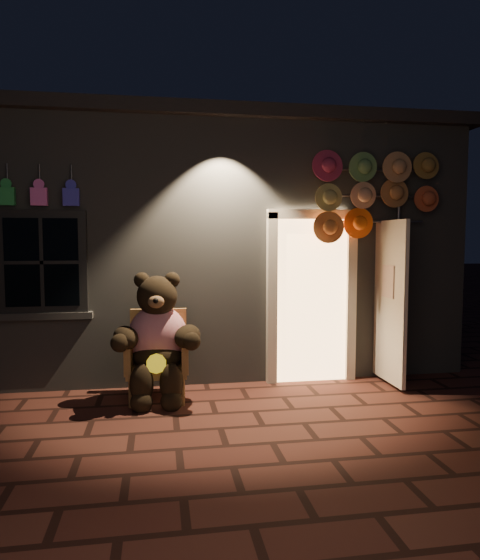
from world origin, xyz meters
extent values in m
plane|color=#4D261D|center=(0.00, 0.00, 0.00)|extent=(60.00, 60.00, 0.00)
cube|color=slate|center=(0.00, 4.00, 1.65)|extent=(7.00, 5.00, 3.30)
cube|color=black|center=(0.00, 4.00, 3.38)|extent=(7.30, 5.30, 0.16)
cube|color=black|center=(-1.90, 1.46, 1.55)|extent=(1.00, 0.10, 1.20)
cube|color=black|center=(-1.90, 1.43, 1.55)|extent=(0.82, 0.06, 1.02)
cube|color=slate|center=(-1.90, 1.46, 0.92)|extent=(1.10, 0.14, 0.08)
cube|color=#E8AC68|center=(1.35, 1.48, 1.05)|extent=(0.92, 0.10, 2.10)
cube|color=beige|center=(0.83, 1.44, 1.05)|extent=(0.12, 0.12, 2.20)
cube|color=beige|center=(1.87, 1.44, 1.05)|extent=(0.12, 0.12, 2.20)
cube|color=beige|center=(1.35, 1.44, 2.13)|extent=(1.16, 0.12, 0.12)
cube|color=beige|center=(2.25, 1.10, 1.05)|extent=(0.05, 0.80, 2.00)
cube|color=green|center=(-2.25, 1.38, 2.30)|extent=(0.18, 0.07, 0.20)
cylinder|color=#59595E|center=(-2.25, 1.44, 2.55)|extent=(0.02, 0.02, 0.25)
cube|color=#ED61BF|center=(-1.90, 1.38, 2.30)|extent=(0.18, 0.07, 0.20)
cylinder|color=#59595E|center=(-1.90, 1.44, 2.55)|extent=(0.02, 0.02, 0.25)
cube|color=#3735BB|center=(-1.55, 1.38, 2.30)|extent=(0.18, 0.07, 0.20)
cylinder|color=#59595E|center=(-1.55, 1.44, 2.55)|extent=(0.02, 0.02, 0.25)
cube|color=olive|center=(-0.59, 1.00, 0.35)|extent=(0.68, 0.64, 0.09)
cube|color=olive|center=(-0.58, 1.28, 0.67)|extent=(0.66, 0.11, 0.65)
cube|color=olive|center=(-0.90, 0.99, 0.53)|extent=(0.10, 0.56, 0.37)
cube|color=olive|center=(-0.29, 0.96, 0.53)|extent=(0.10, 0.56, 0.37)
cylinder|color=olive|center=(-0.89, 0.75, 0.15)|extent=(0.05, 0.05, 0.30)
cylinder|color=olive|center=(-0.33, 0.72, 0.15)|extent=(0.05, 0.05, 0.30)
cylinder|color=olive|center=(-0.86, 1.27, 0.15)|extent=(0.05, 0.05, 0.30)
cylinder|color=olive|center=(-0.30, 1.24, 0.15)|extent=(0.05, 0.05, 0.30)
ellipsoid|color=red|center=(-0.59, 1.05, 0.72)|extent=(0.70, 0.57, 0.71)
ellipsoid|color=black|center=(-0.59, 0.97, 0.51)|extent=(0.58, 0.50, 0.33)
sphere|color=black|center=(-0.59, 1.00, 1.18)|extent=(0.48, 0.48, 0.45)
sphere|color=black|center=(-0.76, 1.04, 1.36)|extent=(0.18, 0.18, 0.18)
sphere|color=black|center=(-0.42, 1.02, 1.36)|extent=(0.18, 0.18, 0.18)
ellipsoid|color=brown|center=(-0.60, 0.79, 1.14)|extent=(0.18, 0.13, 0.14)
ellipsoid|color=black|center=(-0.93, 0.85, 0.75)|extent=(0.38, 0.52, 0.26)
ellipsoid|color=black|center=(-0.26, 0.81, 0.75)|extent=(0.42, 0.53, 0.26)
ellipsoid|color=black|center=(-0.76, 0.68, 0.27)|extent=(0.26, 0.26, 0.44)
ellipsoid|color=black|center=(-0.45, 0.67, 0.27)|extent=(0.26, 0.26, 0.44)
sphere|color=black|center=(-0.77, 0.62, 0.10)|extent=(0.24, 0.24, 0.24)
sphere|color=black|center=(-0.45, 0.61, 0.10)|extent=(0.24, 0.24, 0.24)
cylinder|color=yellow|center=(-0.61, 0.67, 0.49)|extent=(0.22, 0.10, 0.21)
cylinder|color=#59595E|center=(2.48, 1.38, 1.45)|extent=(0.04, 0.04, 2.90)
cylinder|color=#59595E|center=(2.15, 1.36, 2.69)|extent=(1.29, 0.03, 0.03)
cylinder|color=#59595E|center=(2.15, 1.36, 2.36)|extent=(1.29, 0.03, 0.03)
cylinder|color=#59595E|center=(2.15, 1.36, 2.04)|extent=(1.29, 0.03, 0.03)
cylinder|color=#A42A4B|center=(1.50, 1.30, 2.74)|extent=(0.37, 0.11, 0.37)
cylinder|color=#5F904E|center=(1.93, 1.27, 2.74)|extent=(0.37, 0.11, 0.37)
cylinder|color=tan|center=(2.36, 1.24, 2.74)|extent=(0.37, 0.11, 0.37)
cylinder|color=olive|center=(2.79, 1.30, 2.74)|extent=(0.37, 0.11, 0.37)
cylinder|color=tan|center=(1.50, 1.27, 2.36)|extent=(0.37, 0.11, 0.37)
cylinder|color=tan|center=(1.93, 1.24, 2.36)|extent=(0.37, 0.11, 0.37)
cylinder|color=#AC6D3A|center=(2.36, 1.30, 2.36)|extent=(0.37, 0.11, 0.37)
cylinder|color=#CE532E|center=(2.79, 1.27, 2.36)|extent=(0.37, 0.11, 0.37)
cylinder|color=orange|center=(1.50, 1.24, 1.99)|extent=(0.37, 0.11, 0.37)
cylinder|color=orange|center=(1.93, 1.30, 1.99)|extent=(0.37, 0.11, 0.37)
camera|label=1|loc=(-0.57, -4.63, 1.81)|focal=32.00mm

